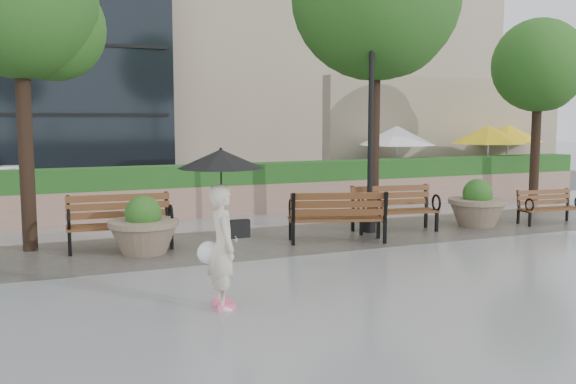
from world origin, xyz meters
name	(u,v)px	position (x,y,z in m)	size (l,w,h in m)	color
ground	(354,270)	(0.00, 0.00, 0.00)	(100.00, 100.00, 0.00)	gray
cobble_strip	(285,240)	(0.00, 3.00, 0.01)	(28.00, 3.20, 0.01)	#383330
hedge_wall	(226,190)	(0.00, 7.00, 0.66)	(24.00, 0.80, 1.35)	#A37869
cafe_wall	(448,134)	(9.50, 10.00, 2.00)	(10.00, 0.60, 4.00)	tan
cafe_hedge	(475,182)	(9.00, 7.80, 0.45)	(8.00, 0.50, 0.90)	#1A4918
asphalt_street	(189,197)	(0.00, 11.00, 0.00)	(40.00, 7.00, 0.00)	black
bench_1	(121,234)	(-3.37, 3.29, 0.32)	(2.06, 0.94, 1.07)	brown
bench_2	(337,227)	(0.89, 2.32, 0.32)	(2.13, 1.36, 1.07)	brown
bench_3	(395,218)	(2.68, 2.90, 0.31)	(2.01, 1.05, 1.03)	brown
bench_4	(549,214)	(6.72, 2.31, 0.24)	(1.58, 0.75, 0.82)	brown
planter_left	(144,231)	(-3.02, 2.78, 0.44)	(1.34, 1.34, 1.12)	#7F6B56
planter_right	(477,208)	(4.89, 2.75, 0.45)	(1.36, 1.36, 1.14)	#7F6B56
lamppost	(370,144)	(2.10, 3.05, 2.00)	(0.28, 0.28, 4.50)	black
tree_0	(28,9)	(-4.85, 4.01, 4.62)	(3.08, 2.92, 6.22)	black
tree_1	(380,1)	(3.01, 4.24, 5.35)	(4.06, 4.06, 7.52)	black
tree_2	(541,70)	(9.52, 5.63, 4.02)	(2.96, 2.78, 5.54)	black
patio_umb_white	(397,136)	(6.24, 8.36, 1.99)	(2.50, 2.50, 2.30)	black
patio_umb_yellow_a	(488,135)	(9.74, 8.10, 1.99)	(2.50, 2.50, 2.30)	black
patio_umb_yellow_b	(508,134)	(11.68, 9.29, 1.99)	(2.50, 2.50, 2.30)	black
car_right	(18,187)	(-5.14, 10.57, 0.60)	(1.26, 3.62, 1.19)	white
pedestrian	(222,212)	(-2.69, -1.14, 1.31)	(1.17, 1.17, 2.16)	beige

